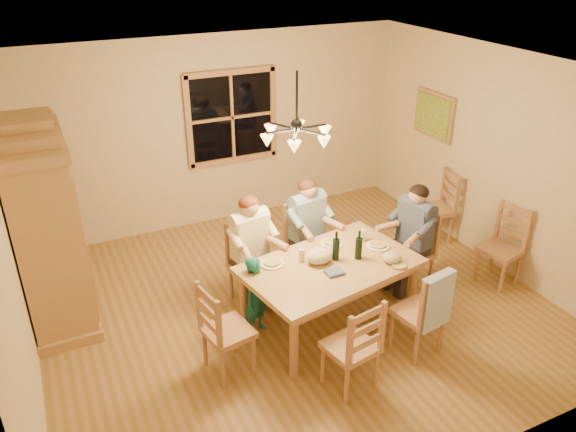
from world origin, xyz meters
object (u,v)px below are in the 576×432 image
armoire (48,231)px  chair_near_right (417,324)px  chair_spare_front (498,260)px  chandelier (297,134)px  chair_far_left (252,278)px  wine_bottle_a (336,246)px  chair_end_left (229,344)px  adult_woman (250,237)px  chair_end_right (410,264)px  adult_plaid_man (308,218)px  chair_spare_back (434,219)px  wine_bottle_b (359,245)px  chair_far_right (307,257)px  chair_near_left (350,359)px  adult_slate_man (415,225)px  dining_table (330,272)px  child (256,296)px

armoire → chair_near_right: (3.21, -2.18, -0.75)m
armoire → chair_spare_front: armoire is taller
chandelier → chair_far_left: size_ratio=0.78×
chair_near_right → wine_bottle_a: size_ratio=3.00×
chair_end_left → adult_woman: bearing=136.7°
armoire → chair_end_right: 4.10m
chair_near_right → chair_end_right: same height
adult_plaid_man → chair_spare_front: size_ratio=0.88×
chair_end_right → chair_far_left: bearing=63.4°
chair_spare_front → chair_spare_back: 1.23m
armoire → wine_bottle_b: (2.93, -1.45, -0.13)m
armoire → chair_far_right: 2.95m
chair_far_right → chair_near_right: size_ratio=1.00×
chair_far_left → chair_spare_front: same height
chair_near_right → wine_bottle_a: bearing=111.6°
chair_near_left → adult_slate_man: (1.53, 1.14, 0.54)m
wine_bottle_a → chair_spare_front: bearing=-5.7°
chair_near_right → adult_woman: 2.01m
chair_end_right → wine_bottle_a: wine_bottle_a is taller
wine_bottle_b → chair_far_right: bearing=97.6°
chair_far_right → adult_woman: adult_woman is taller
adult_slate_man → chair_spare_back: size_ratio=0.88×
chair_end_left → chair_far_right: bearing=118.0°
wine_bottle_b → adult_woman: bearing=139.3°
chair_far_left → chair_end_left: bearing=46.7°
chandelier → adult_woman: chandelier is taller
wine_bottle_a → chair_spare_front: 2.26m
chair_end_right → chair_near_right: bearing=136.7°
dining_table → chair_spare_back: bearing=25.2°
chair_far_right → chair_spare_front: 2.32m
wine_bottle_b → child: wine_bottle_b is taller
dining_table → chair_near_left: chair_near_left is taller
chair_end_right → child: bearing=80.7°
armoire → child: armoire is taller
adult_woman → armoire: bearing=-28.4°
chair_end_left → wine_bottle_a: (1.33, 0.28, 0.62)m
adult_slate_man → armoire: bearing=62.5°
chair_end_left → wine_bottle_a: wine_bottle_a is taller
chair_end_right → adult_woman: size_ratio=1.13×
adult_woman → chair_spare_back: (2.85, 0.30, -0.54)m
chair_end_left → child: chair_end_left is taller
chair_far_left → chair_end_left: 1.17m
chair_far_left → chair_end_right: 1.91m
chandelier → chair_spare_front: (2.45, -0.60, -1.77)m
chair_near_right → chair_spare_back: size_ratio=1.00×
chair_spare_back → chair_spare_front: bearing=-168.4°
chair_near_left → chair_far_left: bearing=90.0°
chair_far_left → adult_woman: (-0.00, -0.00, 0.54)m
adult_plaid_man → chair_spare_front: (2.06, -1.07, -0.54)m
chair_far_left → chair_near_left: bearing=90.0°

